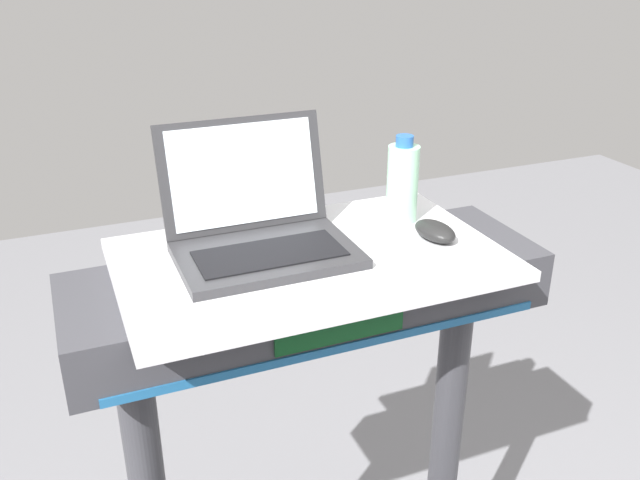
# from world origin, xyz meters

# --- Properties ---
(desk_board) EXTENTS (0.70, 0.44, 0.02)m
(desk_board) POSITION_xyz_m (0.00, 0.70, 1.20)
(desk_board) COLOR silver
(desk_board) RESTS_ON treadmill_base
(laptop) EXTENTS (0.32, 0.27, 0.23)m
(laptop) POSITION_xyz_m (-0.08, 0.75, 1.26)
(laptop) COLOR #2D2D30
(laptop) RESTS_ON desk_board
(computer_mouse) EXTENTS (0.07, 0.11, 0.03)m
(computer_mouse) POSITION_xyz_m (0.25, 0.67, 1.23)
(computer_mouse) COLOR black
(computer_mouse) RESTS_ON desk_board
(water_bottle) EXTENTS (0.06, 0.06, 0.18)m
(water_bottle) POSITION_xyz_m (0.24, 0.78, 1.29)
(water_bottle) COLOR #9EDBB2
(water_bottle) RESTS_ON desk_board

